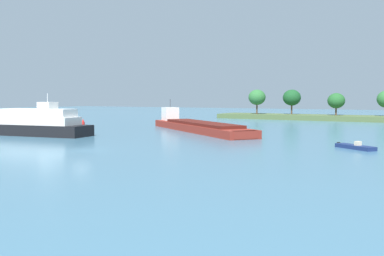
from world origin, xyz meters
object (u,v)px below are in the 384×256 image
(channel_buoy_red, at_px, (83,124))
(cargo_barge, at_px, (197,126))
(white_riverboat, at_px, (37,124))
(fishing_skiff, at_px, (355,147))

(channel_buoy_red, bearing_deg, cargo_barge, 10.50)
(white_riverboat, height_order, cargo_barge, white_riverboat)
(white_riverboat, relative_size, cargo_barge, 0.62)
(white_riverboat, relative_size, channel_buoy_red, 10.29)
(fishing_skiff, height_order, channel_buoy_red, channel_buoy_red)
(cargo_barge, bearing_deg, white_riverboat, -129.73)
(fishing_skiff, bearing_deg, cargo_barge, 154.94)
(channel_buoy_red, bearing_deg, fishing_skiff, -10.01)
(fishing_skiff, bearing_deg, channel_buoy_red, 169.99)
(white_riverboat, height_order, fishing_skiff, white_riverboat)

